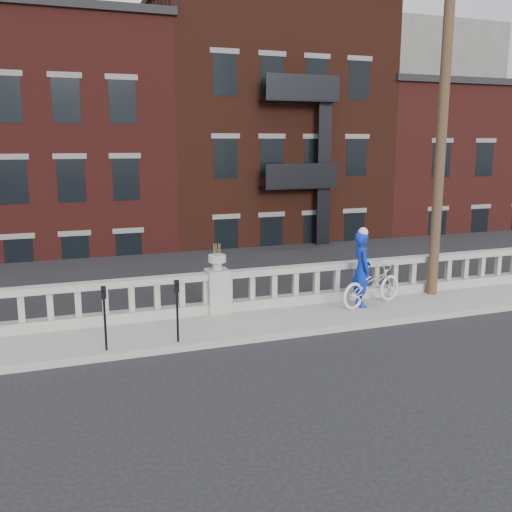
{
  "coord_description": "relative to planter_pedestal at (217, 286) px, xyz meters",
  "views": [
    {
      "loc": [
        -3.82,
        -9.38,
        4.37
      ],
      "look_at": [
        0.76,
        3.2,
        1.68
      ],
      "focal_mm": 40.0,
      "sensor_mm": 36.0,
      "label": 1
    }
  ],
  "objects": [
    {
      "name": "parking_meter_c",
      "position": [
        -1.41,
        -1.8,
        0.17
      ],
      "size": [
        0.1,
        0.09,
        1.36
      ],
      "color": "black",
      "rests_on": "sidewalk"
    },
    {
      "name": "cyclist",
      "position": [
        3.69,
        -0.71,
        0.3
      ],
      "size": [
        0.59,
        0.79,
        1.96
      ],
      "primitive_type": "imported",
      "rotation": [
        0.0,
        0.0,
        1.38
      ],
      "color": "#0B25AA",
      "rests_on": "sidewalk"
    },
    {
      "name": "parking_meter_b",
      "position": [
        -2.91,
        -1.8,
        0.17
      ],
      "size": [
        0.1,
        0.09,
        1.36
      ],
      "color": "black",
      "rests_on": "sidewalk"
    },
    {
      "name": "sidewalk",
      "position": [
        0.0,
        -0.95,
        -0.76
      ],
      "size": [
        32.0,
        2.2,
        0.15
      ],
      "primitive_type": "cube",
      "color": "gray",
      "rests_on": "ground"
    },
    {
      "name": "lower_level",
      "position": [
        0.56,
        19.09,
        1.8
      ],
      "size": [
        80.0,
        44.0,
        20.8
      ],
      "color": "#605E59",
      "rests_on": "ground"
    },
    {
      "name": "bicycle",
      "position": [
        3.98,
        -0.75,
        -0.13
      ],
      "size": [
        2.2,
        1.29,
        1.09
      ],
      "primitive_type": "imported",
      "rotation": [
        0.0,
        0.0,
        1.86
      ],
      "color": "white",
      "rests_on": "sidewalk"
    },
    {
      "name": "ground",
      "position": [
        0.0,
        -3.95,
        -0.83
      ],
      "size": [
        120.0,
        120.0,
        0.0
      ],
      "primitive_type": "plane",
      "color": "black",
      "rests_on": "ground"
    },
    {
      "name": "planter_pedestal",
      "position": [
        0.0,
        0.0,
        0.0
      ],
      "size": [
        0.55,
        0.55,
        1.76
      ],
      "color": "gray",
      "rests_on": "sidewalk"
    },
    {
      "name": "balustrade",
      "position": [
        0.0,
        0.0,
        -0.19
      ],
      "size": [
        28.0,
        0.34,
        1.03
      ],
      "color": "gray",
      "rests_on": "sidewalk"
    },
    {
      "name": "utility_pole",
      "position": [
        6.2,
        -0.35,
        4.41
      ],
      "size": [
        1.6,
        0.28,
        10.0
      ],
      "color": "#422D1E",
      "rests_on": "sidewalk"
    }
  ]
}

